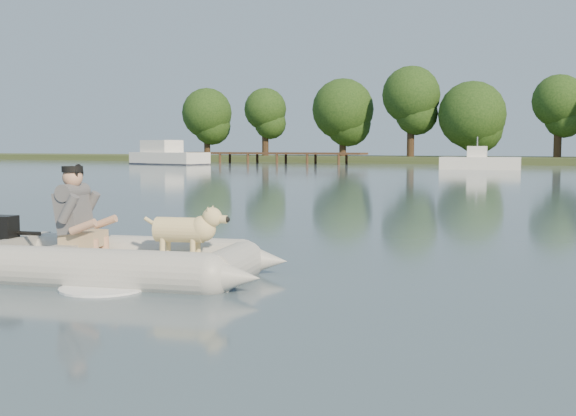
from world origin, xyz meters
The scene contains 8 objects.
water centered at (0.00, 0.00, 0.00)m, with size 160.00×160.00×0.00m, color slate.
dock centered at (-26.00, 52.00, 0.52)m, with size 18.00×2.00×1.04m, color #4C331E, non-canonical shape.
dinghy centered at (-0.79, 0.43, 0.62)m, with size 4.89×3.52×1.43m, color #A3A39E, non-canonical shape.
man centered at (-1.51, 0.32, 0.81)m, with size 0.75×0.65×1.12m, color #57575B, non-canonical shape.
dog centered at (-0.15, 0.62, 0.54)m, with size 0.97×0.34×0.65m, color #D2C179, non-canonical shape.
outboard_motor centered at (-2.48, 0.06, 0.32)m, with size 0.43×0.30×0.82m, color black, non-canonical shape.
cabin_cruiser centered at (-32.60, 45.27, 1.06)m, with size 8.12×2.90×2.51m, color white, non-canonical shape.
motorboat centered at (-5.48, 43.84, 1.07)m, with size 5.55×2.13×2.35m, color white, non-canonical shape.
Camera 1 is at (4.84, -6.48, 1.59)m, focal length 45.00 mm.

